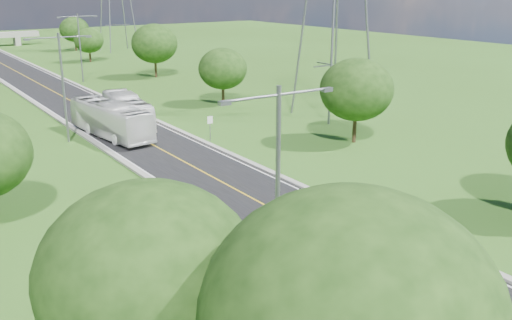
{
  "coord_description": "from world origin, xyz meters",
  "views": [
    {
      "loc": [
        -20.24,
        -7.34,
        14.11
      ],
      "look_at": [
        -0.14,
        22.42,
        3.0
      ],
      "focal_mm": 40.0,
      "sensor_mm": 36.0,
      "label": 1
    }
  ],
  "objects": [
    {
      "name": "tree_rd",
      "position": [
        17.0,
        76.0,
        5.27
      ],
      "size": [
        7.14,
        7.14,
        8.3
      ],
      "color": "black",
      "rests_on": "ground"
    },
    {
      "name": "streetlight_near_left",
      "position": [
        -6.0,
        12.0,
        5.94
      ],
      "size": [
        5.9,
        0.25,
        10.0
      ],
      "color": "slate",
      "rests_on": "ground"
    },
    {
      "name": "streetlight_mid_left",
      "position": [
        -6.0,
        45.0,
        5.94
      ],
      "size": [
        5.9,
        0.25,
        10.0
      ],
      "color": "slate",
      "rests_on": "ground"
    },
    {
      "name": "tree_re",
      "position": [
        14.5,
        100.0,
        4.02
      ],
      "size": [
        5.46,
        5.46,
        6.35
      ],
      "color": "black",
      "rests_on": "ground"
    },
    {
      "name": "tree_rf",
      "position": [
        18.0,
        120.0,
        4.64
      ],
      "size": [
        6.3,
        6.3,
        7.33
      ],
      "color": "black",
      "rests_on": "ground"
    },
    {
      "name": "road",
      "position": [
        0.0,
        66.0,
        0.03
      ],
      "size": [
        8.0,
        150.0,
        0.06
      ],
      "primitive_type": "cube",
      "color": "black",
      "rests_on": "ground"
    },
    {
      "name": "curb_left",
      "position": [
        -4.25,
        66.0,
        0.11
      ],
      "size": [
        0.5,
        150.0,
        0.22
      ],
      "primitive_type": "cube",
      "color": "gray",
      "rests_on": "ground"
    },
    {
      "name": "bus_outbound",
      "position": [
        0.92,
        47.61,
        1.66
      ],
      "size": [
        4.22,
        11.78,
        3.21
      ],
      "primitive_type": "imported",
      "rotation": [
        0.0,
        0.0,
        3.01
      ],
      "color": "white",
      "rests_on": "road"
    },
    {
      "name": "tree_rc",
      "position": [
        15.0,
        52.0,
        4.33
      ],
      "size": [
        5.88,
        5.88,
        6.84
      ],
      "color": "black",
      "rests_on": "ground"
    },
    {
      "name": "tree_la",
      "position": [
        -14.0,
        8.0,
        5.27
      ],
      "size": [
        7.14,
        7.14,
        8.3
      ],
      "color": "black",
      "rests_on": "ground"
    },
    {
      "name": "ground",
      "position": [
        0.0,
        60.0,
        0.0
      ],
      "size": [
        260.0,
        260.0,
        0.0
      ],
      "primitive_type": "plane",
      "color": "#305718",
      "rests_on": "ground"
    },
    {
      "name": "streetlight_far_right",
      "position": [
        6.0,
        78.0,
        5.94
      ],
      "size": [
        5.9,
        0.25,
        10.0
      ],
      "color": "slate",
      "rests_on": "ground"
    },
    {
      "name": "curb_right",
      "position": [
        4.25,
        66.0,
        0.11
      ],
      "size": [
        0.5,
        150.0,
        0.22
      ],
      "primitive_type": "cube",
      "color": "gray",
      "rests_on": "ground"
    },
    {
      "name": "bus_inbound",
      "position": [
        -2.0,
        44.53,
        1.74
      ],
      "size": [
        4.2,
        12.29,
        3.35
      ],
      "primitive_type": "imported",
      "rotation": [
        0.0,
        0.0,
        0.12
      ],
      "color": "white",
      "rests_on": "road"
    },
    {
      "name": "speed_limit_sign",
      "position": [
        5.2,
        37.98,
        1.6
      ],
      "size": [
        0.55,
        0.09,
        2.4
      ],
      "color": "slate",
      "rests_on": "ground"
    },
    {
      "name": "tree_lf",
      "position": [
        -11.0,
        2.0,
        5.89
      ],
      "size": [
        7.98,
        7.98,
        9.28
      ],
      "color": "black",
      "rests_on": "ground"
    },
    {
      "name": "tree_rb",
      "position": [
        16.0,
        30.0,
        4.95
      ],
      "size": [
        6.72,
        6.72,
        7.82
      ],
      "color": "black",
      "rests_on": "ground"
    }
  ]
}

